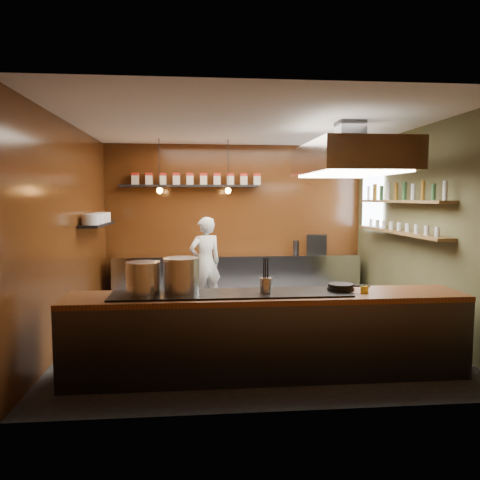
{
  "coord_description": "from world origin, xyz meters",
  "views": [
    {
      "loc": [
        -0.77,
        -6.61,
        1.97
      ],
      "look_at": [
        -0.11,
        0.4,
        1.34
      ],
      "focal_mm": 35.0,
      "sensor_mm": 36.0,
      "label": 1
    }
  ],
  "objects": [
    {
      "name": "floor",
      "position": [
        0.0,
        0.0,
        0.0
      ],
      "size": [
        5.0,
        5.0,
        0.0
      ],
      "primitive_type": "plane",
      "color": "black",
      "rests_on": "ground"
    },
    {
      "name": "back_wall",
      "position": [
        0.0,
        2.5,
        1.5
      ],
      "size": [
        5.0,
        0.0,
        5.0
      ],
      "primitive_type": "plane",
      "rotation": [
        1.57,
        0.0,
        0.0
      ],
      "color": "#38170A",
      "rests_on": "ground"
    },
    {
      "name": "left_wall",
      "position": [
        -2.5,
        0.0,
        1.5
      ],
      "size": [
        0.0,
        5.0,
        5.0
      ],
      "primitive_type": "plane",
      "rotation": [
        1.57,
        0.0,
        1.57
      ],
      "color": "#38170A",
      "rests_on": "ground"
    },
    {
      "name": "right_wall",
      "position": [
        2.5,
        0.0,
        1.5
      ],
      "size": [
        0.0,
        5.0,
        5.0
      ],
      "primitive_type": "plane",
      "rotation": [
        1.57,
        0.0,
        -1.57
      ],
      "color": "#414025",
      "rests_on": "ground"
    },
    {
      "name": "ceiling",
      "position": [
        0.0,
        0.0,
        3.0
      ],
      "size": [
        5.0,
        5.0,
        0.0
      ],
      "primitive_type": "plane",
      "rotation": [
        3.14,
        0.0,
        0.0
      ],
      "color": "silver",
      "rests_on": "back_wall"
    },
    {
      "name": "window_pane",
      "position": [
        2.45,
        1.7,
        1.9
      ],
      "size": [
        0.0,
        1.0,
        1.0
      ],
      "primitive_type": "plane",
      "rotation": [
        1.57,
        0.0,
        -1.57
      ],
      "color": "white",
      "rests_on": "right_wall"
    },
    {
      "name": "prep_counter",
      "position": [
        0.0,
        2.17,
        0.45
      ],
      "size": [
        4.6,
        0.65,
        0.9
      ],
      "primitive_type": "cube",
      "color": "silver",
      "rests_on": "floor"
    },
    {
      "name": "pass_counter",
      "position": [
        -0.0,
        -1.6,
        0.47
      ],
      "size": [
        4.4,
        0.72,
        0.94
      ],
      "color": "#38383D",
      "rests_on": "floor"
    },
    {
      "name": "tin_shelf",
      "position": [
        -0.9,
        2.36,
        2.2
      ],
      "size": [
        2.6,
        0.26,
        0.04
      ],
      "primitive_type": "cube",
      "color": "black",
      "rests_on": "back_wall"
    },
    {
      "name": "plate_shelf",
      "position": [
        -2.34,
        1.0,
        1.55
      ],
      "size": [
        0.3,
        1.4,
        0.04
      ],
      "primitive_type": "cube",
      "color": "black",
      "rests_on": "left_wall"
    },
    {
      "name": "bottle_shelf_upper",
      "position": [
        2.34,
        0.3,
        1.92
      ],
      "size": [
        0.26,
        2.8,
        0.04
      ],
      "primitive_type": "cube",
      "color": "brown",
      "rests_on": "right_wall"
    },
    {
      "name": "bottle_shelf_lower",
      "position": [
        2.34,
        0.3,
        1.45
      ],
      "size": [
        0.26,
        2.8,
        0.04
      ],
      "primitive_type": "cube",
      "color": "brown",
      "rests_on": "right_wall"
    },
    {
      "name": "extractor_hood",
      "position": [
        1.3,
        -0.4,
        2.51
      ],
      "size": [
        1.2,
        2.0,
        0.72
      ],
      "color": "#38383D",
      "rests_on": "ceiling"
    },
    {
      "name": "pendant_left",
      "position": [
        -1.4,
        1.7,
        2.15
      ],
      "size": [
        0.1,
        0.1,
        0.95
      ],
      "color": "black",
      "rests_on": "ceiling"
    },
    {
      "name": "pendant_right",
      "position": [
        -0.2,
        1.7,
        2.15
      ],
      "size": [
        0.1,
        0.1,
        0.95
      ],
      "color": "black",
      "rests_on": "ceiling"
    },
    {
      "name": "storage_tins",
      "position": [
        -0.75,
        2.36,
        2.33
      ],
      "size": [
        2.43,
        0.13,
        0.22
      ],
      "color": "#C0B19F",
      "rests_on": "tin_shelf"
    },
    {
      "name": "plate_stacks",
      "position": [
        -2.34,
        1.0,
        1.65
      ],
      "size": [
        0.26,
        1.16,
        0.16
      ],
      "color": "silver",
      "rests_on": "plate_shelf"
    },
    {
      "name": "bottles",
      "position": [
        2.34,
        0.3,
        2.06
      ],
      "size": [
        0.06,
        2.66,
        0.24
      ],
      "color": "silver",
      "rests_on": "bottle_shelf_upper"
    },
    {
      "name": "wine_glasses",
      "position": [
        2.34,
        0.3,
        1.53
      ],
      "size": [
        0.07,
        2.37,
        0.13
      ],
      "color": "silver",
      "rests_on": "bottle_shelf_lower"
    },
    {
      "name": "stockpot_large",
      "position": [
        -0.94,
        -1.52,
        1.13
      ],
      "size": [
        0.42,
        0.42,
        0.38
      ],
      "primitive_type": "cylinder",
      "rotation": [
        0.0,
        0.0,
        -0.06
      ],
      "color": "silver",
      "rests_on": "pass_counter"
    },
    {
      "name": "stockpot_small",
      "position": [
        -1.35,
        -1.55,
        1.11
      ],
      "size": [
        0.41,
        0.41,
        0.34
      ],
      "primitive_type": "cylinder",
      "rotation": [
        0.0,
        0.0,
        0.13
      ],
      "color": "silver",
      "rests_on": "pass_counter"
    },
    {
      "name": "utensil_crock",
      "position": [
        -0.02,
        -1.63,
        1.02
      ],
      "size": [
        0.13,
        0.13,
        0.16
      ],
      "primitive_type": "cylinder",
      "rotation": [
        0.0,
        0.0,
        0.01
      ],
      "color": "silver",
      "rests_on": "pass_counter"
    },
    {
      "name": "frying_pan",
      "position": [
        0.84,
        -1.58,
        0.98
      ],
      "size": [
        0.46,
        0.3,
        0.08
      ],
      "color": "black",
      "rests_on": "pass_counter"
    },
    {
      "name": "butter_jar",
      "position": [
        1.09,
        -1.64,
        0.96
      ],
      "size": [
        0.1,
        0.1,
        0.08
      ],
      "primitive_type": "cylinder",
      "rotation": [
        0.0,
        0.0,
        -0.09
      ],
      "color": "yellow",
      "rests_on": "pass_counter"
    },
    {
      "name": "espresso_machine",
      "position": [
        1.52,
        2.09,
        1.09
      ],
      "size": [
        0.46,
        0.44,
        0.37
      ],
      "primitive_type": "cube",
      "rotation": [
        0.0,
        0.0,
        -0.28
      ],
      "color": "black",
      "rests_on": "prep_counter"
    },
    {
      "name": "chef",
      "position": [
        -0.61,
        1.7,
        0.82
      ],
      "size": [
        0.7,
        0.59,
        1.64
      ],
      "primitive_type": "imported",
      "rotation": [
        0.0,
        0.0,
        3.53
      ],
      "color": "white",
      "rests_on": "floor"
    }
  ]
}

